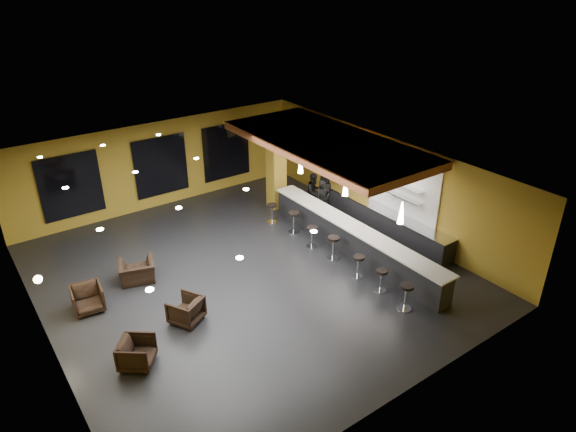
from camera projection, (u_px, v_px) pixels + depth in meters
floor at (247, 275)px, 16.63m from camera, size 12.00×13.00×0.10m
ceiling at (243, 172)px, 15.01m from camera, size 12.00×13.00×0.10m
wall_back at (160, 164)px, 20.57m from camera, size 12.00×0.10×3.50m
wall_front at (403, 341)px, 11.07m from camera, size 12.00×0.10×3.50m
wall_left at (36, 292)px, 12.67m from camera, size 0.10×13.00×3.50m
wall_right at (385, 181)px, 18.98m from camera, size 0.10×13.00×3.50m
wood_soffit at (326, 143)px, 17.91m from camera, size 3.60×8.00×0.28m
window_left at (71, 186)px, 18.69m from camera, size 2.20×0.06×2.40m
window_center at (161, 166)px, 20.51m from camera, size 2.20×0.06×2.40m
window_right at (226, 151)px, 22.08m from camera, size 2.20×0.06×2.40m
tile_backsplash at (404, 184)px, 18.09m from camera, size 0.06×3.20×2.40m
bar_counter at (353, 240)px, 17.56m from camera, size 0.60×8.00×1.00m
bar_top at (353, 227)px, 17.33m from camera, size 0.78×8.10×0.05m
prep_counter at (384, 221)px, 19.00m from camera, size 0.70×6.00×0.86m
prep_top at (385, 210)px, 18.79m from camera, size 0.72×6.00×0.03m
wall_shelf_lower at (404, 198)px, 18.05m from camera, size 0.30×1.50×0.03m
wall_shelf_upper at (405, 186)px, 17.85m from camera, size 0.30×1.50×0.03m
column at (276, 167)px, 20.34m from camera, size 0.60×0.60×3.50m
wall_sconce at (38, 279)px, 13.09m from camera, size 0.22×0.22×0.22m
pendant_0 at (401, 213)px, 15.28m from camera, size 0.20×0.20×0.70m
pendant_1 at (346, 186)px, 17.09m from camera, size 0.20×0.20×0.70m
pendant_2 at (301, 164)px, 18.91m from camera, size 0.20×0.20×0.70m
staff_a at (323, 200)px, 19.73m from camera, size 0.63×0.46×1.61m
staff_b at (314, 192)px, 20.58m from camera, size 0.75×0.59×1.53m
staff_c at (324, 191)px, 20.63m from camera, size 0.84×0.65×1.52m
armchair_a at (137, 353)px, 12.72m from camera, size 1.15×1.15×0.76m
armchair_b at (186, 310)px, 14.28m from camera, size 1.12×1.13×0.76m
armchair_c at (88, 299)px, 14.72m from camera, size 0.93×0.95×0.78m
armchair_d at (137, 271)px, 16.08m from camera, size 1.31×1.22×0.70m
bar_stool_0 at (406, 294)px, 14.70m from camera, size 0.42×0.42×0.83m
bar_stool_1 at (381, 278)px, 15.55m from camera, size 0.38×0.38×0.74m
bar_stool_2 at (358, 264)px, 16.24m from camera, size 0.38×0.38×0.76m
bar_stool_3 at (333, 245)px, 17.22m from camera, size 0.42×0.42×0.83m
bar_stool_4 at (312, 234)px, 17.93m from camera, size 0.40×0.40×0.78m
bar_stool_5 at (294, 220)px, 18.88m from camera, size 0.42×0.42×0.82m
bar_stool_6 at (272, 211)px, 19.63m from camera, size 0.39×0.39×0.76m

